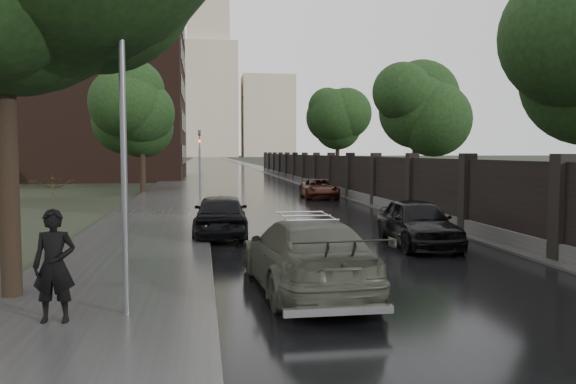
{
  "coord_description": "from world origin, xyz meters",
  "views": [
    {
      "loc": [
        -4.19,
        -7.6,
        2.75
      ],
      "look_at": [
        -1.55,
        9.58,
        1.5
      ],
      "focal_mm": 35.0,
      "sensor_mm": 36.0,
      "label": 1
    }
  ],
  "objects_px": {
    "hatchback_left": "(221,215)",
    "volga_sedan": "(306,254)",
    "tree_left_far": "(142,113)",
    "car_right_near": "(417,223)",
    "car_right_far": "(319,189)",
    "tree_right_c": "(338,126)",
    "tree_right_b": "(416,112)",
    "pedestrian_umbrella": "(53,204)",
    "traffic_light": "(200,158)",
    "lamp_post": "(124,157)"
  },
  "relations": [
    {
      "from": "hatchback_left",
      "to": "volga_sedan",
      "type": "bearing_deg",
      "value": 103.66
    },
    {
      "from": "tree_left_far",
      "to": "car_right_near",
      "type": "height_order",
      "value": "tree_left_far"
    },
    {
      "from": "hatchback_left",
      "to": "tree_left_far",
      "type": "bearing_deg",
      "value": -74.8
    },
    {
      "from": "tree_left_far",
      "to": "volga_sedan",
      "type": "bearing_deg",
      "value": -77.74
    },
    {
      "from": "tree_left_far",
      "to": "car_right_far",
      "type": "relative_size",
      "value": 1.77
    },
    {
      "from": "tree_right_c",
      "to": "volga_sedan",
      "type": "distance_m",
      "value": 38.29
    },
    {
      "from": "tree_right_c",
      "to": "hatchback_left",
      "type": "relative_size",
      "value": 1.66
    },
    {
      "from": "tree_right_c",
      "to": "tree_left_far",
      "type": "bearing_deg",
      "value": -147.17
    },
    {
      "from": "volga_sedan",
      "to": "car_right_far",
      "type": "bearing_deg",
      "value": -106.34
    },
    {
      "from": "tree_right_b",
      "to": "pedestrian_umbrella",
      "type": "bearing_deg",
      "value": -123.83
    },
    {
      "from": "traffic_light",
      "to": "car_right_near",
      "type": "height_order",
      "value": "traffic_light"
    },
    {
      "from": "tree_left_far",
      "to": "volga_sedan",
      "type": "xyz_separation_m",
      "value": [
        5.83,
        -26.81,
        -4.52
      ]
    },
    {
      "from": "hatchback_left",
      "to": "car_right_far",
      "type": "distance_m",
      "value": 15.63
    },
    {
      "from": "traffic_light",
      "to": "car_right_far",
      "type": "relative_size",
      "value": 0.96
    },
    {
      "from": "tree_right_c",
      "to": "car_right_far",
      "type": "bearing_deg",
      "value": -107.63
    },
    {
      "from": "hatchback_left",
      "to": "pedestrian_umbrella",
      "type": "height_order",
      "value": "pedestrian_umbrella"
    },
    {
      "from": "traffic_light",
      "to": "car_right_far",
      "type": "bearing_deg",
      "value": -1.91
    },
    {
      "from": "traffic_light",
      "to": "hatchback_left",
      "type": "distance_m",
      "value": 14.66
    },
    {
      "from": "volga_sedan",
      "to": "pedestrian_umbrella",
      "type": "xyz_separation_m",
      "value": [
        -4.24,
        -1.96,
        1.24
      ]
    },
    {
      "from": "hatchback_left",
      "to": "car_right_far",
      "type": "height_order",
      "value": "hatchback_left"
    },
    {
      "from": "pedestrian_umbrella",
      "to": "tree_right_c",
      "type": "bearing_deg",
      "value": 72.9
    },
    {
      "from": "volga_sedan",
      "to": "car_right_far",
      "type": "xyz_separation_m",
      "value": [
        4.83,
        21.57,
        -0.14
      ]
    },
    {
      "from": "tree_right_b",
      "to": "volga_sedan",
      "type": "xyz_separation_m",
      "value": [
        -9.67,
        -18.81,
        -4.23
      ]
    },
    {
      "from": "car_right_near",
      "to": "volga_sedan",
      "type": "bearing_deg",
      "value": -129.12
    },
    {
      "from": "lamp_post",
      "to": "car_right_near",
      "type": "xyz_separation_m",
      "value": [
        7.38,
        6.29,
        -1.97
      ]
    },
    {
      "from": "traffic_light",
      "to": "car_right_far",
      "type": "height_order",
      "value": "traffic_light"
    },
    {
      "from": "car_right_near",
      "to": "tree_right_b",
      "type": "bearing_deg",
      "value": 71.74
    },
    {
      "from": "tree_right_b",
      "to": "volga_sedan",
      "type": "bearing_deg",
      "value": -117.21
    },
    {
      "from": "tree_right_c",
      "to": "car_right_far",
      "type": "distance_m",
      "value": 16.57
    },
    {
      "from": "hatchback_left",
      "to": "tree_right_b",
      "type": "bearing_deg",
      "value": -131.32
    },
    {
      "from": "tree_right_c",
      "to": "car_right_far",
      "type": "xyz_separation_m",
      "value": [
        -4.84,
        -15.24,
        -4.37
      ]
    },
    {
      "from": "tree_right_b",
      "to": "tree_right_c",
      "type": "bearing_deg",
      "value": 90.0
    },
    {
      "from": "car_right_near",
      "to": "car_right_far",
      "type": "distance_m",
      "value": 16.98
    },
    {
      "from": "tree_right_c",
      "to": "hatchback_left",
      "type": "xyz_separation_m",
      "value": [
        -11.1,
        -29.56,
        -4.23
      ]
    },
    {
      "from": "pedestrian_umbrella",
      "to": "hatchback_left",
      "type": "bearing_deg",
      "value": 75.64
    },
    {
      "from": "tree_right_b",
      "to": "lamp_post",
      "type": "relative_size",
      "value": 1.37
    },
    {
      "from": "tree_right_b",
      "to": "tree_right_c",
      "type": "xyz_separation_m",
      "value": [
        0.0,
        18.0,
        0.0
      ]
    },
    {
      "from": "tree_left_far",
      "to": "lamp_post",
      "type": "relative_size",
      "value": 1.45
    },
    {
      "from": "traffic_light",
      "to": "car_right_far",
      "type": "distance_m",
      "value": 7.19
    },
    {
      "from": "car_right_near",
      "to": "traffic_light",
      "type": "bearing_deg",
      "value": 113.03
    },
    {
      "from": "tree_right_b",
      "to": "traffic_light",
      "type": "height_order",
      "value": "tree_right_b"
    },
    {
      "from": "tree_right_c",
      "to": "pedestrian_umbrella",
      "type": "bearing_deg",
      "value": -109.75
    },
    {
      "from": "pedestrian_umbrella",
      "to": "volga_sedan",
      "type": "bearing_deg",
      "value": 27.42
    },
    {
      "from": "car_right_far",
      "to": "pedestrian_umbrella",
      "type": "relative_size",
      "value": 1.55
    },
    {
      "from": "tree_right_c",
      "to": "volga_sedan",
      "type": "height_order",
      "value": "tree_right_c"
    },
    {
      "from": "tree_right_b",
      "to": "lamp_post",
      "type": "height_order",
      "value": "tree_right_b"
    },
    {
      "from": "lamp_post",
      "to": "pedestrian_umbrella",
      "type": "height_order",
      "value": "lamp_post"
    },
    {
      "from": "lamp_post",
      "to": "pedestrian_umbrella",
      "type": "distance_m",
      "value": 1.27
    },
    {
      "from": "pedestrian_umbrella",
      "to": "traffic_light",
      "type": "bearing_deg",
      "value": 87.55
    },
    {
      "from": "lamp_post",
      "to": "tree_right_c",
      "type": "bearing_deg",
      "value": 71.48
    }
  ]
}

